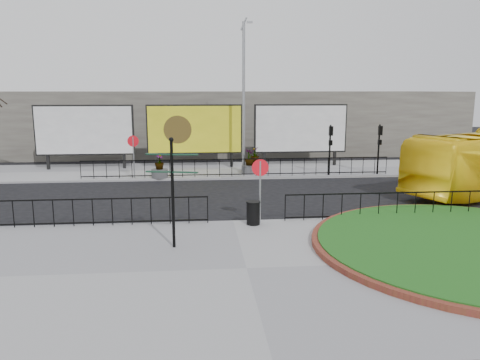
{
  "coord_description": "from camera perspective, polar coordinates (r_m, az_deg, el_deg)",
  "views": [
    {
      "loc": [
        -1.35,
        -17.63,
        5.17
      ],
      "look_at": [
        0.34,
        0.81,
        1.58
      ],
      "focal_mm": 35.0,
      "sensor_mm": 36.0,
      "label": 1
    }
  ],
  "objects": [
    {
      "name": "pavement_near",
      "position": [
        13.69,
        0.81,
        -10.93
      ],
      "size": [
        30.0,
        10.0,
        0.12
      ],
      "primitive_type": "cube",
      "color": "gray",
      "rests_on": "ground"
    },
    {
      "name": "railing_far",
      "position": [
        27.4,
        -0.26,
        1.54
      ],
      "size": [
        18.0,
        0.1,
        1.1
      ],
      "primitive_type": null,
      "color": "black",
      "rests_on": "pavement_far"
    },
    {
      "name": "railing_near_left",
      "position": [
        18.5,
        -19.68,
        -3.75
      ],
      "size": [
        10.0,
        0.1,
        1.1
      ],
      "primitive_type": null,
      "color": "black",
      "rests_on": "pavement_near"
    },
    {
      "name": "billboard_mid",
      "position": [
        30.71,
        -5.54,
        6.13
      ],
      "size": [
        6.2,
        0.31,
        4.1
      ],
      "color": "black",
      "rests_on": "pavement_far"
    },
    {
      "name": "ground",
      "position": [
        18.42,
        -0.84,
        -5.31
      ],
      "size": [
        90.0,
        90.0,
        0.0
      ],
      "primitive_type": "plane",
      "color": "black",
      "rests_on": "ground"
    },
    {
      "name": "signal_pole_a",
      "position": [
        28.26,
        10.95,
        4.55
      ],
      "size": [
        0.22,
        0.26,
        3.0
      ],
      "color": "black",
      "rests_on": "pavement_far"
    },
    {
      "name": "planter_a",
      "position": [
        27.5,
        -9.78,
        1.31
      ],
      "size": [
        0.95,
        0.95,
        1.42
      ],
      "color": "#4C4C4F",
      "rests_on": "pavement_far"
    },
    {
      "name": "speed_sign_far",
      "position": [
        27.47,
        -12.88,
        3.91
      ],
      "size": [
        0.64,
        0.07,
        2.47
      ],
      "color": "gray",
      "rests_on": "pavement_far"
    },
    {
      "name": "brick_edge",
      "position": [
        16.99,
        26.67,
        -7.19
      ],
      "size": [
        10.4,
        10.4,
        0.18
      ],
      "primitive_type": "cylinder",
      "color": "maroon",
      "rests_on": "pavement_near"
    },
    {
      "name": "pavement_far",
      "position": [
        30.1,
        -2.6,
        1.2
      ],
      "size": [
        44.0,
        6.0,
        0.12
      ],
      "primitive_type": "cube",
      "color": "gray",
      "rests_on": "ground"
    },
    {
      "name": "grass_lawn",
      "position": [
        16.99,
        26.67,
        -7.13
      ],
      "size": [
        10.0,
        10.0,
        0.22
      ],
      "primitive_type": "cylinder",
      "color": "#1C5416",
      "rests_on": "pavement_near"
    },
    {
      "name": "building_backdrop",
      "position": [
        39.74,
        -3.32,
        7.12
      ],
      "size": [
        40.0,
        10.0,
        5.0
      ],
      "primitive_type": "cube",
      "color": "slate",
      "rests_on": "ground"
    },
    {
      "name": "speed_sign_near",
      "position": [
        17.7,
        2.47,
        0.38
      ],
      "size": [
        0.64,
        0.07,
        2.47
      ],
      "color": "gray",
      "rests_on": "pavement_near"
    },
    {
      "name": "lamp_post",
      "position": [
        28.77,
        0.46,
        10.3
      ],
      "size": [
        0.74,
        0.18,
        9.23
      ],
      "color": "gray",
      "rests_on": "pavement_far"
    },
    {
      "name": "litter_bin",
      "position": [
        17.76,
        1.62,
        -4.01
      ],
      "size": [
        0.54,
        0.54,
        0.9
      ],
      "color": "black",
      "rests_on": "pavement_near"
    },
    {
      "name": "billboard_right",
      "position": [
        31.46,
        7.39,
        6.21
      ],
      "size": [
        6.2,
        0.31,
        4.1
      ],
      "color": "black",
      "rests_on": "pavement_far"
    },
    {
      "name": "fingerpost_sign",
      "position": [
        14.98,
        -8.24,
        -0.23
      ],
      "size": [
        1.68,
        0.58,
        3.59
      ],
      "rotation": [
        0.0,
        0.0,
        -0.26
      ],
      "color": "black",
      "rests_on": "pavement_near"
    },
    {
      "name": "planter_b",
      "position": [
        28.58,
        1.14,
        1.94
      ],
      "size": [
        0.94,
        0.94,
        1.49
      ],
      "color": "#4C4C4F",
      "rests_on": "pavement_far"
    },
    {
      "name": "planter_c",
      "position": [
        29.09,
        1.82,
        2.01
      ],
      "size": [
        1.1,
        1.1,
        1.55
      ],
      "color": "#4C4C4F",
      "rests_on": "pavement_far"
    },
    {
      "name": "signal_pole_b",
      "position": [
        29.23,
        16.62,
        4.5
      ],
      "size": [
        0.22,
        0.26,
        3.0
      ],
      "color": "black",
      "rests_on": "pavement_far"
    },
    {
      "name": "billboard_left",
      "position": [
        31.53,
        -18.43,
        5.75
      ],
      "size": [
        6.2,
        0.31,
        4.1
      ],
      "color": "black",
      "rests_on": "pavement_far"
    },
    {
      "name": "railing_near_right",
      "position": [
        19.55,
        18.61,
        -2.91
      ],
      "size": [
        9.0,
        0.1,
        1.1
      ],
      "primitive_type": null,
      "color": "black",
      "rests_on": "pavement_near"
    }
  ]
}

